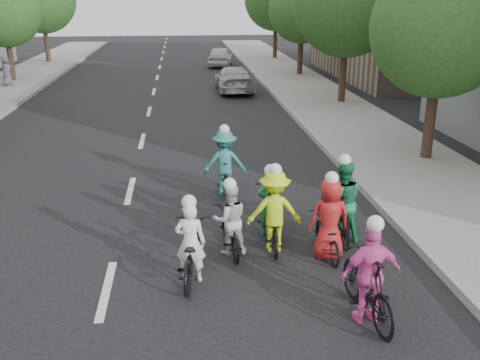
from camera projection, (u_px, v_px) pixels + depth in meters
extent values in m
plane|color=black|center=(106.00, 290.00, 9.30)|extent=(120.00, 120.00, 0.00)
cube|color=gray|center=(364.00, 133.00, 19.49)|extent=(4.00, 80.00, 0.15)
cube|color=#999993|center=(311.00, 134.00, 19.28)|extent=(0.18, 80.00, 0.18)
cube|color=gray|center=(421.00, 9.00, 32.16)|extent=(10.00, 14.00, 8.00)
cylinder|color=black|center=(11.00, 63.00, 30.59)|extent=(0.32, 0.32, 2.27)
sphere|color=#1B521C|center=(4.00, 11.00, 29.65)|extent=(4.00, 4.00, 4.00)
cylinder|color=black|center=(47.00, 46.00, 39.00)|extent=(0.32, 0.32, 2.48)
cylinder|color=black|center=(429.00, 125.00, 16.03)|extent=(0.32, 0.32, 2.27)
sphere|color=#1B521C|center=(441.00, 27.00, 15.09)|extent=(4.00, 4.00, 4.00)
cylinder|color=black|center=(343.00, 78.00, 24.44)|extent=(0.32, 0.32, 2.48)
sphere|color=#1B521C|center=(347.00, 2.00, 23.36)|extent=(4.80, 4.80, 4.80)
cylinder|color=black|center=(300.00, 58.00, 32.92)|extent=(0.32, 0.32, 2.27)
sphere|color=#1B521C|center=(302.00, 9.00, 31.98)|extent=(4.00, 4.00, 4.00)
cylinder|color=black|center=(275.00, 43.00, 41.33)|extent=(0.32, 0.32, 2.48)
imported|color=black|center=(191.00, 253.00, 9.56)|extent=(0.90, 1.95, 0.98)
imported|color=white|center=(190.00, 242.00, 9.39)|extent=(0.58, 0.43, 1.48)
sphere|color=white|center=(189.00, 202.00, 9.13)|extent=(0.26, 0.26, 0.26)
imported|color=black|center=(340.00, 214.00, 11.10)|extent=(0.62, 1.83, 1.08)
imported|color=#1B7C4C|center=(342.00, 202.00, 10.90)|extent=(0.88, 0.70, 1.73)
sphere|color=white|center=(345.00, 160.00, 10.61)|extent=(0.26, 0.26, 0.26)
imported|color=black|center=(273.00, 229.00, 10.75)|extent=(0.65, 1.56, 0.80)
imported|color=#D1F31B|center=(274.00, 211.00, 10.51)|extent=(1.12, 0.70, 1.66)
sphere|color=white|center=(275.00, 170.00, 10.23)|extent=(0.26, 0.26, 0.26)
imported|color=black|center=(367.00, 286.00, 8.34)|extent=(0.71, 1.92, 1.13)
imported|color=#F657BB|center=(371.00, 274.00, 8.16)|extent=(1.00, 0.49, 1.65)
sphere|color=white|center=(376.00, 224.00, 7.88)|extent=(0.26, 0.26, 0.26)
imported|color=black|center=(327.00, 236.00, 10.44)|extent=(0.57, 1.54, 0.80)
imported|color=#B31C1E|center=(329.00, 219.00, 10.21)|extent=(0.80, 0.53, 1.61)
sphere|color=white|center=(332.00, 178.00, 9.94)|extent=(0.26, 0.26, 0.26)
imported|color=black|center=(269.00, 210.00, 11.36)|extent=(0.60, 1.81, 1.07)
imported|color=#268D40|center=(269.00, 204.00, 11.21)|extent=(0.54, 0.37, 1.42)
sphere|color=white|center=(270.00, 171.00, 10.96)|extent=(0.26, 0.26, 0.26)
imported|color=black|center=(230.00, 231.00, 10.60)|extent=(0.72, 1.66, 0.85)
imported|color=silver|center=(230.00, 220.00, 10.42)|extent=(0.74, 0.60, 1.42)
sphere|color=white|center=(230.00, 185.00, 10.17)|extent=(0.26, 0.26, 0.26)
imported|color=black|center=(224.00, 176.00, 13.71)|extent=(0.45, 1.49, 0.89)
imported|color=teal|center=(225.00, 163.00, 13.49)|extent=(1.10, 0.64, 1.68)
sphere|color=white|center=(224.00, 130.00, 13.20)|extent=(0.26, 0.26, 0.26)
imported|color=#A5A5A9|center=(234.00, 79.00, 27.91)|extent=(1.86, 4.49, 1.30)
imported|color=silver|center=(220.00, 56.00, 37.71)|extent=(2.17, 4.19, 1.36)
imported|color=#51505D|center=(6.00, 70.00, 28.71)|extent=(0.53, 0.80, 1.63)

